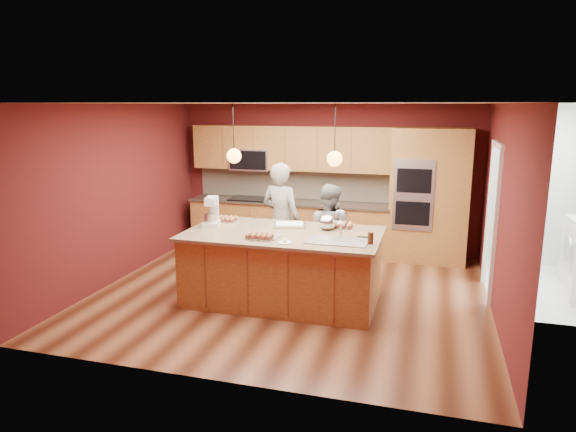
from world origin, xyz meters
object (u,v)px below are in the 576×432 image
(island, at_px, (284,266))
(stand_mixer, at_px, (212,213))
(person_left, at_px, (281,220))
(person_right, at_px, (328,233))
(mixing_bowl, at_px, (327,222))

(island, bearing_deg, stand_mixer, 174.61)
(person_left, distance_m, stand_mixer, 1.21)
(island, relative_size, person_left, 1.46)
(person_left, bearing_deg, person_right, -164.13)
(island, distance_m, mixing_bowl, 0.85)
(person_left, bearing_deg, island, 124.54)
(island, xyz_separation_m, person_right, (0.42, 1.00, 0.26))
(person_left, relative_size, mixing_bowl, 6.95)
(person_right, relative_size, mixing_bowl, 5.79)
(person_right, relative_size, stand_mixer, 3.64)
(person_left, xyz_separation_m, mixing_bowl, (0.87, -0.68, 0.17))
(person_left, height_order, person_right, person_left)
(island, height_order, person_right, person_right)
(person_left, distance_m, mixing_bowl, 1.12)
(person_left, bearing_deg, mixing_bowl, 158.00)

